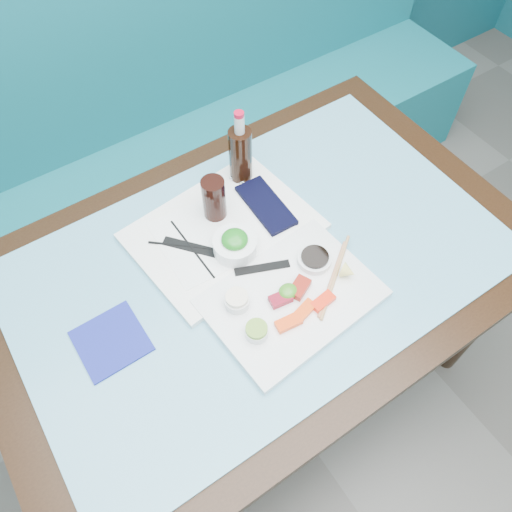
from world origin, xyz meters
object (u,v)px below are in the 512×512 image
seaweed_bowl (235,246)px  dining_table (260,280)px  sashimi_plate (292,298)px  cola_glass (214,199)px  blue_napkin (111,341)px  serving_tray (223,231)px  cola_bottle_body (241,157)px  booth_bench (141,167)px

seaweed_bowl → dining_table: bearing=-52.1°
sashimi_plate → cola_glass: 0.33m
blue_napkin → seaweed_bowl: bearing=7.1°
cola_glass → blue_napkin: size_ratio=0.83×
serving_tray → cola_bottle_body: size_ratio=2.55×
serving_tray → cola_glass: size_ratio=3.63×
booth_bench → blue_napkin: 1.00m
cola_glass → cola_bottle_body: size_ratio=0.70×
serving_tray → blue_napkin: serving_tray is taller
booth_bench → cola_glass: 0.80m
dining_table → cola_glass: (-0.02, 0.18, 0.17)m
seaweed_bowl → blue_napkin: bearing=-172.9°
blue_napkin → booth_bench: bearing=63.9°
booth_bench → sashimi_plate: booth_bench is taller
sashimi_plate → booth_bench: bearing=85.3°
dining_table → cola_bottle_body: 0.34m
cola_glass → blue_napkin: bearing=-155.6°
dining_table → cola_bottle_body: size_ratio=7.80×
cola_bottle_body → serving_tray: bearing=-136.7°
serving_tray → seaweed_bowl: bearing=-104.2°
seaweed_bowl → blue_napkin: 0.37m
serving_tray → cola_glass: (0.01, 0.05, 0.07)m
dining_table → serving_tray: size_ratio=3.06×
booth_bench → dining_table: size_ratio=2.14×
seaweed_bowl → cola_glass: (0.02, 0.13, 0.04)m
dining_table → sashimi_plate: size_ratio=3.52×
sashimi_plate → cola_bottle_body: size_ratio=2.21×
booth_bench → dining_table: 0.89m
cola_bottle_body → blue_napkin: bearing=-154.0°
booth_bench → serving_tray: bearing=-92.5°
cola_bottle_body → cola_glass: bearing=-149.3°
sashimi_plate → serving_tray: sashimi_plate is taller
seaweed_bowl → cola_glass: size_ratio=0.89×
cola_glass → serving_tray: bearing=-100.3°
booth_bench → cola_bottle_body: (0.11, -0.58, 0.47)m
booth_bench → dining_table: (0.00, -0.84, 0.29)m
serving_tray → seaweed_bowl: seaweed_bowl is taller
sashimi_plate → blue_napkin: bearing=156.0°
sashimi_plate → cola_bottle_body: (0.11, 0.40, 0.08)m
serving_tray → dining_table: bearing=-82.9°
sashimi_plate → seaweed_bowl: seaweed_bowl is taller
booth_bench → sashimi_plate: 1.05m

